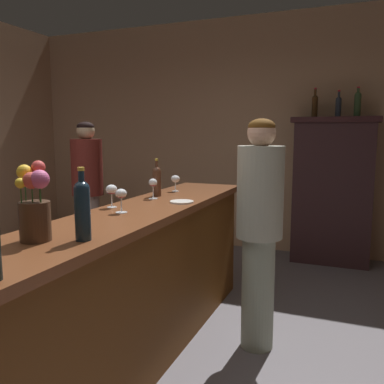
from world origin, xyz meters
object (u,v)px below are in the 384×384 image
at_px(wine_bottle_merlot, 82,207).
at_px(display_bottle_midleft, 338,105).
at_px(patron_redhead, 88,187).
at_px(bartender, 259,224).
at_px(display_cabinet, 333,188).
at_px(display_bottle_center, 358,103).
at_px(bar_counter, 134,287).
at_px(wine_glass_front, 111,191).
at_px(display_bottle_left, 315,105).
at_px(wine_bottle_riesling, 157,180).
at_px(wine_glass_mid, 121,195).
at_px(cheese_plate, 182,202).
at_px(flower_arrangement, 35,205).
at_px(wine_glass_rear, 175,179).
at_px(wine_glass_spare, 153,184).

bearing_deg(wine_bottle_merlot, display_bottle_midleft, 74.77).
bearing_deg(patron_redhead, bartender, 9.26).
distance_m(display_bottle_midleft, bartender, 2.41).
xyz_separation_m(display_cabinet, bartender, (-0.35, -2.20, 0.01)).
bearing_deg(display_bottle_center, bar_counter, -115.23).
distance_m(wine_glass_front, display_bottle_left, 2.88).
bearing_deg(wine_bottle_merlot, wine_bottle_riesling, 102.45).
height_order(wine_glass_mid, display_bottle_center, display_bottle_center).
xyz_separation_m(wine_glass_mid, display_bottle_center, (1.30, 2.74, 0.70)).
bearing_deg(wine_glass_mid, wine_bottle_riesling, 98.53).
distance_m(cheese_plate, display_bottle_left, 2.49).
distance_m(wine_bottle_merlot, flower_arrangement, 0.21).
height_order(wine_glass_mid, flower_arrangement, flower_arrangement).
xyz_separation_m(wine_glass_front, wine_glass_mid, (0.15, -0.13, -0.00)).
bearing_deg(wine_glass_mid, wine_glass_front, 139.75).
xyz_separation_m(flower_arrangement, display_bottle_center, (1.30, 3.45, 0.64)).
height_order(flower_arrangement, display_bottle_center, display_bottle_center).
xyz_separation_m(wine_glass_mid, patron_redhead, (-1.43, 1.61, -0.22)).
xyz_separation_m(wine_glass_rear, display_bottle_center, (1.37, 1.77, 0.71)).
distance_m(wine_glass_front, bartender, 1.01).
relative_size(wine_glass_mid, display_bottle_center, 0.46).
xyz_separation_m(display_cabinet, display_bottle_midleft, (0.02, 0.00, 0.92)).
bearing_deg(wine_glass_spare, bartender, -0.77).
bearing_deg(wine_glass_spare, display_bottle_center, 58.01).
height_order(wine_bottle_riesling, patron_redhead, patron_redhead).
distance_m(cheese_plate, display_bottle_midleft, 2.56).
xyz_separation_m(wine_bottle_riesling, bartender, (0.84, -0.14, -0.25)).
height_order(wine_bottle_merlot, cheese_plate, wine_bottle_merlot).
bearing_deg(wine_glass_mid, wine_bottle_merlot, -73.41).
bearing_deg(cheese_plate, wine_bottle_riesling, 144.96).
height_order(wine_glass_mid, wine_glass_rear, wine_glass_mid).
bearing_deg(bartender, wine_glass_rear, -14.42).
height_order(wine_glass_mid, cheese_plate, wine_glass_mid).
height_order(wine_glass_rear, display_bottle_midleft, display_bottle_midleft).
bearing_deg(display_bottle_center, wine_bottle_merlot, -108.28).
height_order(display_cabinet, flower_arrangement, display_cabinet).
xyz_separation_m(wine_bottle_merlot, wine_glass_front, (-0.34, 0.76, -0.04)).
bearing_deg(display_cabinet, wine_bottle_riesling, -120.04).
bearing_deg(bartender, wine_bottle_merlot, 78.29).
bearing_deg(flower_arrangement, wine_bottle_riesling, 93.98).
bearing_deg(flower_arrangement, wine_glass_front, 99.86).
relative_size(flower_arrangement, patron_redhead, 0.22).
relative_size(wine_bottle_riesling, wine_glass_mid, 1.96).
height_order(wine_glass_rear, patron_redhead, patron_redhead).
bearing_deg(wine_glass_spare, patron_redhead, 142.10).
relative_size(bar_counter, wine_glass_spare, 19.89).
xyz_separation_m(wine_bottle_merlot, display_bottle_midleft, (0.92, 3.36, 0.63)).
xyz_separation_m(cheese_plate, bartender, (0.54, 0.07, -0.13)).
height_order(bar_counter, wine_glass_spare, wine_glass_spare).
bearing_deg(wine_bottle_riesling, display_bottle_left, 65.06).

